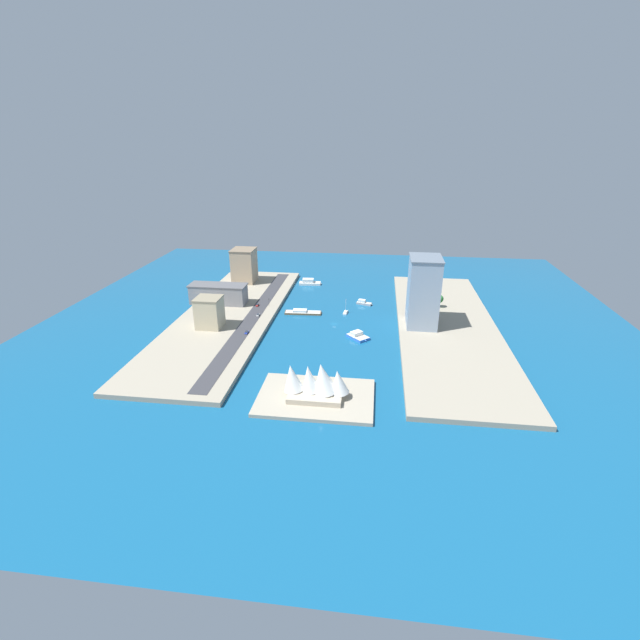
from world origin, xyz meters
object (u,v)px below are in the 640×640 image
(office_block_beige, at_px, (209,312))
(hatchback_blue, at_px, (247,332))
(pickup_red, at_px, (257,305))
(apartment_midrise_tan, at_px, (244,265))
(catamaran_blue, at_px, (358,336))
(ferry_white_commuter, at_px, (309,282))
(traffic_light_waterfront, at_px, (269,301))
(sailboat_small_white, at_px, (346,312))
(tower_tall_glass, at_px, (423,292))
(yacht_sleek_gray, at_px, (364,303))
(barge_flat_brown, at_px, (302,312))
(warehouse_low_gray, at_px, (219,294))
(opera_landmark, at_px, (316,382))
(van_white, at_px, (258,315))

(office_block_beige, xyz_separation_m, hatchback_blue, (-28.99, 8.29, -10.20))
(pickup_red, bearing_deg, apartment_midrise_tan, -65.92)
(catamaran_blue, relative_size, apartment_midrise_tan, 0.56)
(catamaran_blue, bearing_deg, hatchback_blue, 6.47)
(ferry_white_commuter, relative_size, pickup_red, 4.79)
(ferry_white_commuter, xyz_separation_m, catamaran_blue, (-51.49, 117.33, -0.55))
(traffic_light_waterfront, bearing_deg, hatchback_blue, 87.04)
(sailboat_small_white, relative_size, tower_tall_glass, 0.24)
(catamaran_blue, distance_m, yacht_sleek_gray, 68.54)
(barge_flat_brown, distance_m, traffic_light_waterfront, 29.23)
(catamaran_blue, bearing_deg, warehouse_low_gray, -22.82)
(catamaran_blue, height_order, traffic_light_waterfront, traffic_light_waterfront)
(office_block_beige, height_order, tower_tall_glass, tower_tall_glass)
(apartment_midrise_tan, bearing_deg, opera_landmark, 116.04)
(ferry_white_commuter, relative_size, warehouse_low_gray, 0.47)
(apartment_midrise_tan, distance_m, hatchback_blue, 124.01)
(apartment_midrise_tan, xyz_separation_m, traffic_light_waterfront, (-37.86, 62.70, -11.22))
(ferry_white_commuter, bearing_deg, yacht_sleek_gray, 137.41)
(yacht_sleek_gray, height_order, apartment_midrise_tan, apartment_midrise_tan)
(sailboat_small_white, relative_size, warehouse_low_gray, 0.26)
(barge_flat_brown, distance_m, opera_landmark, 126.50)
(opera_landmark, bearing_deg, traffic_light_waterfront, -66.62)
(warehouse_low_gray, relative_size, van_white, 10.34)
(office_block_beige, distance_m, opera_landmark, 119.55)
(opera_landmark, bearing_deg, van_white, -61.01)
(barge_flat_brown, bearing_deg, traffic_light_waterfront, -10.95)
(ferry_white_commuter, xyz_separation_m, hatchback_blue, (25.15, 126.03, 1.79))
(sailboat_small_white, height_order, warehouse_low_gray, warehouse_low_gray)
(ferry_white_commuter, relative_size, yacht_sleek_gray, 1.55)
(van_white, bearing_deg, barge_flat_brown, -151.66)
(yacht_sleek_gray, relative_size, hatchback_blue, 3.01)
(hatchback_blue, distance_m, van_white, 33.04)
(barge_flat_brown, relative_size, traffic_light_waterfront, 4.58)
(tower_tall_glass, distance_m, apartment_midrise_tan, 178.52)
(sailboat_small_white, relative_size, office_block_beige, 0.54)
(pickup_red, bearing_deg, tower_tall_glass, 170.04)
(yacht_sleek_gray, xyz_separation_m, hatchback_blue, (78.25, 77.22, 2.40))
(apartment_midrise_tan, height_order, hatchback_blue, apartment_midrise_tan)
(sailboat_small_white, distance_m, yacht_sleek_gray, 26.19)
(tower_tall_glass, bearing_deg, sailboat_small_white, -22.08)
(sailboat_small_white, relative_size, pickup_red, 2.63)
(sailboat_small_white, bearing_deg, opera_landmark, 87.16)
(yacht_sleek_gray, bearing_deg, opera_landmark, 82.49)
(ferry_white_commuter, height_order, opera_landmark, opera_landmark)
(sailboat_small_white, relative_size, opera_landmark, 0.33)
(barge_flat_brown, relative_size, warehouse_low_gray, 0.64)
(tower_tall_glass, relative_size, opera_landmark, 1.37)
(catamaran_blue, xyz_separation_m, tower_tall_glass, (-44.43, -23.22, 26.44))
(sailboat_small_white, height_order, van_white, sailboat_small_white)
(sailboat_small_white, bearing_deg, office_block_beige, 26.36)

